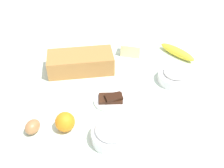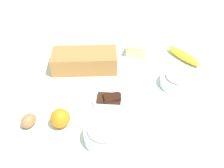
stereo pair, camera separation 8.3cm
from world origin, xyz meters
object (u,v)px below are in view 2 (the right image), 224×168
chocolate_plate (110,100)px  orange_fruit (60,118)px  loaf_pan (85,60)px  banana (184,56)px  sugar_bowl (104,133)px  butter_block (137,50)px  egg_near_butter (29,121)px  flour_bowl (178,80)px

chocolate_plate → orange_fruit: bearing=-134.1°
loaf_pan → banana: loaf_pan is taller
sugar_bowl → butter_block: 0.52m
egg_near_butter → loaf_pan: bearing=74.9°
sugar_bowl → chocolate_plate: bearing=95.2°
flour_bowl → banana: bearing=82.3°
orange_fruit → chocolate_plate: 0.21m
sugar_bowl → orange_fruit: 0.17m
orange_fruit → chocolate_plate: size_ratio=0.52×
flour_bowl → butter_block: bearing=135.2°
sugar_bowl → egg_near_butter: size_ratio=2.27×
loaf_pan → egg_near_butter: (-0.10, -0.37, -0.02)m
banana → chocolate_plate: bearing=-128.5°
loaf_pan → flour_bowl: bearing=-19.3°
orange_fruit → egg_near_butter: (-0.11, -0.02, -0.01)m
banana → butter_block: (-0.22, -0.01, 0.01)m
butter_block → flour_bowl: bearing=-44.8°
orange_fruit → egg_near_butter: orange_fruit is taller
loaf_pan → egg_near_butter: 0.38m
sugar_bowl → butter_block: (0.04, 0.52, -0.00)m
banana → butter_block: 0.22m
loaf_pan → banana: size_ratio=1.59×
butter_block → chocolate_plate: size_ratio=0.69×
orange_fruit → sugar_bowl: bearing=-11.6°
chocolate_plate → egg_near_butter: bearing=-145.8°
sugar_bowl → banana: 0.59m
chocolate_plate → banana: bearing=51.5°
loaf_pan → orange_fruit: (0.01, -0.34, -0.01)m
loaf_pan → butter_block: loaf_pan is taller
loaf_pan → orange_fruit: size_ratio=4.45×
flour_bowl → butter_block: 0.27m
orange_fruit → egg_near_butter: 0.11m
sugar_bowl → chocolate_plate: (-0.02, 0.18, -0.02)m
loaf_pan → flour_bowl: 0.41m
sugar_bowl → orange_fruit: sugar_bowl is taller
loaf_pan → orange_fruit: bearing=-101.8°
flour_bowl → egg_near_butter: bearing=-147.3°
loaf_pan → butter_block: (0.21, 0.15, -0.01)m
butter_block → egg_near_butter: (-0.31, -0.51, -0.01)m
flour_bowl → chocolate_plate: (-0.25, -0.15, -0.02)m
chocolate_plate → butter_block: bearing=80.0°
orange_fruit → flour_bowl: bearing=37.2°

